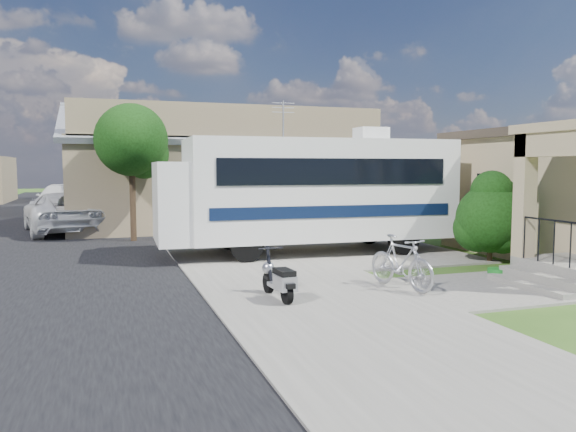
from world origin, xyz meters
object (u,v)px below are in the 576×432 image
object	(u,v)px
bicycle	(401,265)
van	(62,200)
motorhome	(309,190)
scooter	(279,280)
garden_hose	(498,274)
shrub	(491,215)
pickup_truck	(63,212)

from	to	relation	value
bicycle	van	bearing A→B (deg)	96.23
motorhome	scooter	size ratio (longest dim) A/B	6.04
garden_hose	bicycle	bearing A→B (deg)	-170.52
scooter	van	world-z (taller)	van
shrub	scooter	size ratio (longest dim) A/B	1.73
shrub	pickup_truck	xyz separation A→B (m)	(-11.01, 10.67, -0.46)
bicycle	garden_hose	world-z (taller)	bicycle
bicycle	motorhome	bearing A→B (deg)	76.81
motorhome	shrub	bearing A→B (deg)	-33.35
shrub	scooter	xyz separation A→B (m)	(-6.55, -2.45, -0.81)
shrub	pickup_truck	world-z (taller)	shrub
shrub	pickup_truck	size ratio (longest dim) A/B	0.43
motorhome	bicycle	xyz separation A→B (m)	(0.04, -5.18, -1.30)
pickup_truck	bicycle	bearing A→B (deg)	108.61
shrub	pickup_truck	distance (m)	15.34
van	garden_hose	size ratio (longest dim) A/B	12.33
bicycle	shrub	bearing A→B (deg)	17.00
pickup_truck	scooter	bearing A→B (deg)	99.01
motorhome	van	size ratio (longest dim) A/B	1.52
pickup_truck	garden_hose	size ratio (longest dim) A/B	12.32
shrub	motorhome	bearing A→B (deg)	144.87
van	garden_hose	distance (m)	22.94
motorhome	van	distance (m)	17.51
van	garden_hose	bearing A→B (deg)	-57.14
motorhome	garden_hose	world-z (taller)	motorhome
bicycle	van	world-z (taller)	van
scooter	bicycle	bearing A→B (deg)	-1.45
van	garden_hose	xyz separation A→B (m)	(10.27, -20.50, -0.70)
scooter	garden_hose	xyz separation A→B (m)	(5.27, 0.54, -0.32)
bicycle	pickup_truck	bearing A→B (deg)	104.74
pickup_truck	motorhome	bearing A→B (deg)	121.95
motorhome	bicycle	distance (m)	5.34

